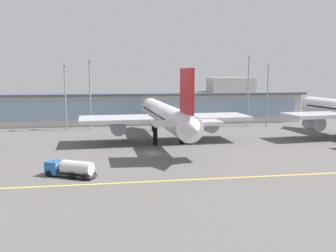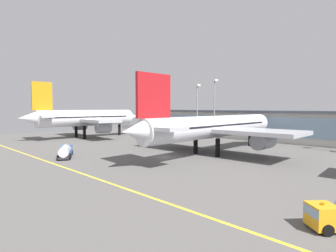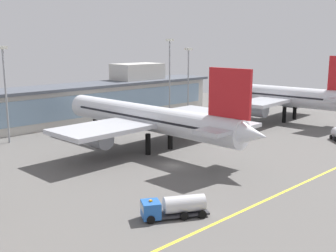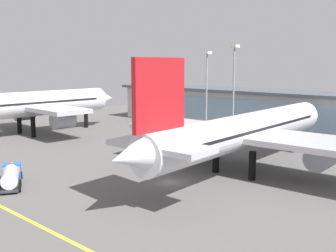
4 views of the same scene
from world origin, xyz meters
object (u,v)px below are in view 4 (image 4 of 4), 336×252
(apron_light_mast_east, at_px, (207,79))
(apron_light_mast_far_east, at_px, (234,76))
(fuel_tanker_truck, at_px, (11,175))
(airliner_near_left, at_px, (36,104))
(airliner_near_right, at_px, (245,131))

(apron_light_mast_east, xyz_separation_m, apron_light_mast_far_east, (7.41, 0.96, 0.81))
(apron_light_mast_east, bearing_deg, fuel_tanker_truck, -84.25)
(airliner_near_left, bearing_deg, airliner_near_right, -82.91)
(fuel_tanker_truck, height_order, apron_light_mast_east, apron_light_mast_east)
(apron_light_mast_east, height_order, apron_light_mast_far_east, apron_light_mast_far_east)
(airliner_near_right, xyz_separation_m, apron_light_mast_east, (-27.02, 25.64, 7.05))
(airliner_near_left, relative_size, apron_light_mast_east, 2.34)
(airliner_near_left, relative_size, apron_light_mast_far_east, 2.19)
(fuel_tanker_truck, relative_size, apron_light_mast_east, 0.44)
(airliner_near_right, bearing_deg, apron_light_mast_far_east, 34.25)
(fuel_tanker_truck, height_order, apron_light_mast_far_east, apron_light_mast_far_east)
(airliner_near_left, distance_m, fuel_tanker_truck, 44.74)
(fuel_tanker_truck, bearing_deg, apron_light_mast_east, -54.48)
(apron_light_mast_far_east, bearing_deg, airliner_near_left, -141.08)
(airliner_near_right, relative_size, apron_light_mast_east, 2.84)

